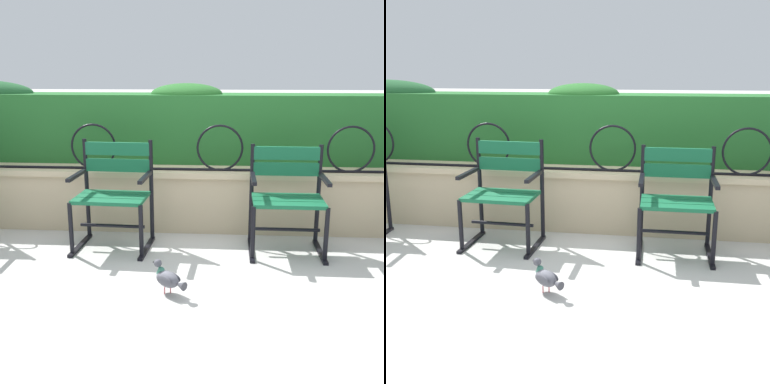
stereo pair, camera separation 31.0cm
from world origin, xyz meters
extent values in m
plane|color=#B7B5AF|center=(0.00, 0.00, 0.00)|extent=(60.00, 60.00, 0.00)
cube|color=tan|center=(0.00, 0.90, 0.26)|extent=(8.07, 0.35, 0.52)
cube|color=#CBB58F|center=(0.00, 0.90, 0.54)|extent=(8.07, 0.41, 0.05)
cylinder|color=black|center=(0.00, 0.82, 0.58)|extent=(7.51, 0.02, 0.02)
torus|color=black|center=(-0.95, 0.82, 0.78)|extent=(0.42, 0.02, 0.42)
torus|color=black|center=(0.20, 0.82, 0.78)|extent=(0.42, 0.02, 0.42)
torus|color=black|center=(1.35, 0.82, 0.78)|extent=(0.42, 0.02, 0.42)
cube|color=#236028|center=(0.00, 1.33, 0.90)|extent=(7.91, 0.52, 0.66)
ellipsoid|color=#255D25|center=(-0.14, 1.33, 1.23)|extent=(0.70, 0.47, 0.21)
cube|color=#145B38|center=(-0.69, 0.17, 0.44)|extent=(0.58, 0.15, 0.03)
cube|color=#145B38|center=(-0.68, 0.31, 0.44)|extent=(0.58, 0.15, 0.03)
cube|color=#145B38|center=(-0.67, 0.45, 0.44)|extent=(0.58, 0.15, 0.03)
cube|color=#145B38|center=(-0.67, 0.55, 0.81)|extent=(0.57, 0.06, 0.11)
cube|color=#145B38|center=(-0.67, 0.55, 0.66)|extent=(0.57, 0.06, 0.11)
cylinder|color=black|center=(-0.38, 0.54, 0.44)|extent=(0.04, 0.04, 0.89)
cylinder|color=black|center=(-0.40, 0.11, 0.22)|extent=(0.04, 0.04, 0.44)
cube|color=black|center=(-0.39, 0.30, 0.01)|extent=(0.07, 0.52, 0.02)
cube|color=black|center=(-0.39, 0.30, 0.62)|extent=(0.06, 0.40, 0.03)
cylinder|color=black|center=(-0.95, 0.56, 0.44)|extent=(0.04, 0.04, 0.89)
cylinder|color=black|center=(-0.97, 0.13, 0.22)|extent=(0.04, 0.04, 0.44)
cube|color=black|center=(-0.97, 0.32, 0.01)|extent=(0.07, 0.52, 0.02)
cube|color=black|center=(-0.97, 0.32, 0.62)|extent=(0.06, 0.40, 0.03)
cylinder|color=black|center=(-0.68, 0.31, 0.20)|extent=(0.55, 0.05, 0.03)
cube|color=#145B38|center=(0.76, 0.18, 0.44)|extent=(0.56, 0.13, 0.03)
cube|color=#145B38|center=(0.76, 0.31, 0.44)|extent=(0.56, 0.13, 0.03)
cube|color=#145B38|center=(0.76, 0.45, 0.44)|extent=(0.56, 0.13, 0.03)
cube|color=#145B38|center=(0.76, 0.55, 0.79)|extent=(0.56, 0.03, 0.11)
cube|color=#145B38|center=(0.76, 0.55, 0.65)|extent=(0.56, 0.03, 0.11)
cylinder|color=black|center=(1.04, 0.55, 0.43)|extent=(0.04, 0.04, 0.86)
cylinder|color=black|center=(1.04, 0.12, 0.22)|extent=(0.04, 0.04, 0.44)
cube|color=black|center=(1.04, 0.31, 0.01)|extent=(0.04, 0.52, 0.02)
cube|color=black|center=(1.04, 0.31, 0.62)|extent=(0.04, 0.40, 0.03)
cylinder|color=black|center=(0.48, 0.56, 0.43)|extent=(0.04, 0.04, 0.86)
cylinder|color=black|center=(0.48, 0.13, 0.22)|extent=(0.04, 0.04, 0.44)
cube|color=black|center=(0.48, 0.32, 0.01)|extent=(0.04, 0.52, 0.02)
cube|color=black|center=(0.48, 0.32, 0.62)|extent=(0.04, 0.40, 0.03)
cylinder|color=black|center=(0.76, 0.31, 0.20)|extent=(0.53, 0.03, 0.03)
ellipsoid|color=#5B5B66|center=(-0.12, -0.50, 0.11)|extent=(0.21, 0.20, 0.11)
cylinder|color=#2D6B56|center=(-0.17, -0.46, 0.14)|extent=(0.08, 0.07, 0.06)
sphere|color=#494951|center=(-0.19, -0.45, 0.20)|extent=(0.06, 0.06, 0.06)
cone|color=black|center=(-0.22, -0.43, 0.19)|extent=(0.03, 0.02, 0.01)
cone|color=#404047|center=(-0.03, -0.57, 0.10)|extent=(0.10, 0.10, 0.06)
ellipsoid|color=#4E4E56|center=(-0.14, -0.54, 0.11)|extent=(0.12, 0.10, 0.07)
ellipsoid|color=#4E4E56|center=(-0.09, -0.48, 0.11)|extent=(0.12, 0.10, 0.07)
cylinder|color=#C6515B|center=(-0.14, -0.51, 0.03)|extent=(0.01, 0.01, 0.05)
cylinder|color=#C6515B|center=(-0.10, -0.50, 0.03)|extent=(0.01, 0.01, 0.05)
camera|label=1|loc=(0.26, -3.48, 1.48)|focal=45.42mm
camera|label=2|loc=(0.56, -3.45, 1.48)|focal=45.42mm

